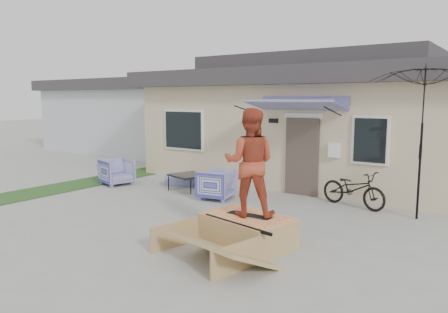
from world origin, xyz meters
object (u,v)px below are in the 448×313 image
Objects in this scene: loveseat at (189,176)px; bicycle at (354,185)px; coffee_table at (189,182)px; skater at (250,160)px; patio_umbrella at (421,139)px; armchair_left at (117,170)px; skate_ramp at (247,230)px; skateboard at (249,215)px; armchair_right at (216,183)px.

bicycle is at bearing 162.08° from loveseat.
skater is at bearing -37.04° from coffee_table.
skater reaches higher than bicycle.
patio_umbrella is at bearing -84.65° from bicycle.
armchair_left is 0.42× the size of skate_ramp.
skater is at bearing 90.00° from skate_ramp.
loveseat is 1.53× the size of coffee_table.
skateboard is 0.44× the size of skater.
skater is (0.00, 0.00, 0.99)m from skateboard.
skater is (3.87, -2.92, 1.30)m from coffee_table.
skate_ramp is (6.14, -2.29, -0.18)m from armchair_left.
skateboard is (-0.64, -3.73, -0.01)m from bicycle.
patio_umbrella is (8.29, 1.26, 1.31)m from armchair_left.
coffee_table is (2.28, 0.68, -0.21)m from armchair_left.
patio_umbrella is (6.45, 0.03, 1.47)m from loveseat.
patio_umbrella reaches higher than skate_ramp.
coffee_table is at bearing -120.32° from armchair_right.
loveseat is 0.68× the size of skate_ramp.
loveseat is at bearing 152.48° from skate_ramp.
coffee_table is 0.44× the size of skate_ramp.
patio_umbrella is at bearing 91.19° from armchair_right.
coffee_table is 5.02m from skater.
armchair_left is at bearing -97.52° from armchair_right.
armchair_left reaches higher than loveseat.
armchair_left reaches higher than coffee_table.
coffee_table is at bearing 107.86° from loveseat.
coffee_table is at bearing 154.17° from skate_ramp.
skater is (6.15, -2.24, 1.09)m from armchair_left.
bicycle is (4.51, 0.81, 0.32)m from coffee_table.
skateboard is at bearing 120.19° from loveseat.
skateboard is (2.56, -2.47, 0.11)m from armchair_right.
patio_umbrella is 4.27m from skateboard.
patio_umbrella is at bearing 159.28° from loveseat.
skate_ramp reaches higher than coffee_table.
skateboard is at bearing 90.00° from skate_ramp.
patio_umbrella is at bearing 58.20° from skateboard.
bicycle is at bearing 91.99° from skate_ramp.
armchair_left is 1.02× the size of armchair_right.
coffee_table is 4.87m from skate_ramp.
skate_ramp is at bearing -175.51° from bicycle.
armchair_left reaches higher than skate_ramp.
armchair_left is at bearing 12.71° from loveseat.
bicycle is at bearing -124.85° from skater.
bicycle is at bearing 10.19° from coffee_table.
loveseat is at bearing -130.94° from armchair_right.
bicycle is at bearing 79.88° from skateboard.
coffee_table is (0.44, -0.54, -0.05)m from loveseat.
armchair_right is at bearing 135.72° from skateboard.
skater is (-2.14, -3.50, -0.22)m from patio_umbrella.
bicycle is 0.83× the size of skate_ramp.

